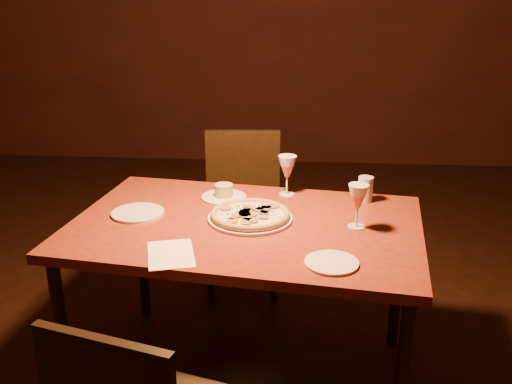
{
  "coord_description": "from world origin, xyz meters",
  "views": [
    {
      "loc": [
        0.22,
        -2.03,
        1.69
      ],
      "look_at": [
        0.04,
        0.17,
        0.88
      ],
      "focal_mm": 40.0,
      "sensor_mm": 36.0,
      "label": 1
    }
  ],
  "objects": [
    {
      "name": "back_wall",
      "position": [
        0.0,
        3.5,
        1.5
      ],
      "size": [
        6.0,
        0.04,
        3.0
      ],
      "primitive_type": "cube",
      "color": "#3C1613",
      "rests_on": "floor"
    },
    {
      "name": "side_plate_left",
      "position": [
        -0.46,
        0.18,
        0.77
      ],
      "size": [
        0.22,
        0.22,
        0.01
      ],
      "primitive_type": "cylinder",
      "color": "silver",
      "rests_on": "dining_table"
    },
    {
      "name": "pizza_plate",
      "position": [
        0.02,
        0.15,
        0.78
      ],
      "size": [
        0.35,
        0.35,
        0.04
      ],
      "color": "silver",
      "rests_on": "dining_table"
    },
    {
      "name": "ramekin_saucer",
      "position": [
        -0.12,
        0.4,
        0.78
      ],
      "size": [
        0.21,
        0.21,
        0.07
      ],
      "color": "silver",
      "rests_on": "dining_table"
    },
    {
      "name": "dining_table",
      "position": [
        0.0,
        0.12,
        0.7
      ],
      "size": [
        1.53,
        1.1,
        0.76
      ],
      "rotation": [
        0.0,
        0.0,
        -0.13
      ],
      "color": "maroon",
      "rests_on": "floor"
    },
    {
      "name": "chair_far",
      "position": [
        -0.1,
        1.02,
        0.51
      ],
      "size": [
        0.47,
        0.47,
        0.9
      ],
      "rotation": [
        0.0,
        0.0,
        0.08
      ],
      "color": "black",
      "rests_on": "floor"
    },
    {
      "name": "menu_card",
      "position": [
        -0.24,
        -0.19,
        0.76
      ],
      "size": [
        0.22,
        0.27,
        0.0
      ],
      "primitive_type": "cube",
      "rotation": [
        0.0,
        0.0,
        0.27
      ],
      "color": "white",
      "rests_on": "dining_table"
    },
    {
      "name": "wine_glass_right",
      "position": [
        0.46,
        0.11,
        0.85
      ],
      "size": [
        0.08,
        0.08,
        0.18
      ],
      "primitive_type": null,
      "color": "#C76853",
      "rests_on": "dining_table"
    },
    {
      "name": "side_plate_near",
      "position": [
        0.34,
        -0.22,
        0.77
      ],
      "size": [
        0.19,
        0.19,
        0.01
      ],
      "primitive_type": "cylinder",
      "color": "silver",
      "rests_on": "dining_table"
    },
    {
      "name": "water_tumbler",
      "position": [
        0.52,
        0.41,
        0.82
      ],
      "size": [
        0.07,
        0.07,
        0.11
      ],
      "primitive_type": "cylinder",
      "color": "#ABB4BA",
      "rests_on": "dining_table"
    },
    {
      "name": "wine_glass_far",
      "position": [
        0.17,
        0.47,
        0.86
      ],
      "size": [
        0.09,
        0.09,
        0.19
      ],
      "primitive_type": null,
      "color": "#C76853",
      "rests_on": "dining_table"
    }
  ]
}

